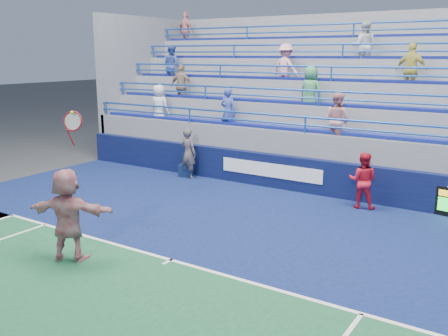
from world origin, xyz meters
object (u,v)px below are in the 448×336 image
Objects in this scene: judge_chair at (186,169)px; ball_girl at (363,181)px; tennis_player at (68,215)px; line_judge at (188,153)px.

judge_chair is 6.46m from ball_girl.
tennis_player is 8.02m from ball_girl.
line_judge reaches higher than judge_chair.
tennis_player is 7.44m from line_judge.
tennis_player reaches higher than ball_girl.
tennis_player is at bearing -71.40° from judge_chair.
judge_chair is at bearing -13.94° from ball_girl.
line_judge reaches higher than ball_girl.
line_judge is (0.21, -0.14, 0.63)m from judge_chair.
tennis_player is 1.99× the size of ball_girl.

